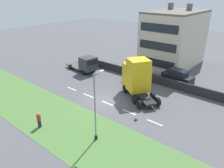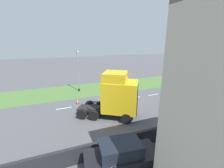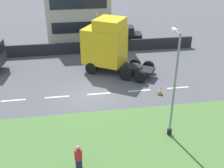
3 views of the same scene
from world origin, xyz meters
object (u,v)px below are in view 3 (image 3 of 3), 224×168
object	(u,v)px
lorry_cab	(107,46)
parked_car	(122,36)
traffic_cone_lead	(160,91)
lamp_post	(173,90)
pedestrian	(79,159)

from	to	relation	value
lorry_cab	parked_car	size ratio (longest dim) A/B	1.41
lorry_cab	traffic_cone_lead	size ratio (longest dim) A/B	11.10
traffic_cone_lead	lamp_post	bearing A→B (deg)	168.22
pedestrian	lamp_post	bearing A→B (deg)	-67.94
traffic_cone_lead	pedestrian	bearing A→B (deg)	137.00
lamp_post	pedestrian	bearing A→B (deg)	112.06
lorry_cab	pedestrian	bearing A→B (deg)	-162.35
lorry_cab	pedestrian	xyz separation A→B (m)	(-12.13, 3.22, -1.62)
pedestrian	traffic_cone_lead	xyz separation A→B (m)	(7.06, -6.58, -0.49)
lorry_cab	lamp_post	size ratio (longest dim) A/B	1.01
parked_car	pedestrian	bearing A→B (deg)	169.75
parked_car	lamp_post	world-z (taller)	lamp_post
pedestrian	traffic_cone_lead	world-z (taller)	pedestrian
pedestrian	lorry_cab	bearing A→B (deg)	-14.85
lamp_post	pedestrian	distance (m)	6.43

